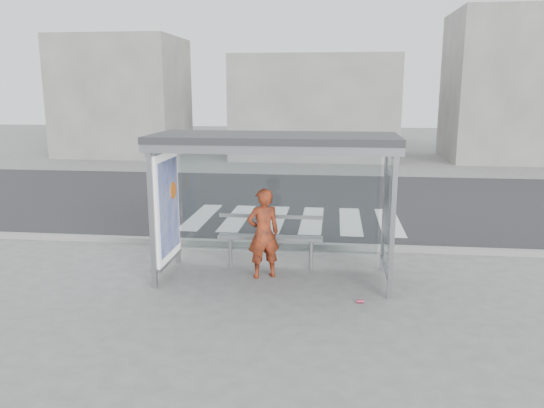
{
  "coord_description": "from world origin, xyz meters",
  "views": [
    {
      "loc": [
        1.05,
        -9.1,
        3.38
      ],
      "look_at": [
        -0.06,
        0.2,
        1.35
      ],
      "focal_mm": 35.0,
      "sensor_mm": 36.0,
      "label": 1
    }
  ],
  "objects_px": {
    "person": "(263,233)",
    "soda_can": "(360,301)",
    "bus_shelter": "(253,170)",
    "bench": "(270,237)"
  },
  "relations": [
    {
      "from": "person",
      "to": "soda_can",
      "type": "height_order",
      "value": "person"
    },
    {
      "from": "person",
      "to": "soda_can",
      "type": "relative_size",
      "value": 14.67
    },
    {
      "from": "bus_shelter",
      "to": "person",
      "type": "bearing_deg",
      "value": 0.32
    },
    {
      "from": "bus_shelter",
      "to": "bench",
      "type": "bearing_deg",
      "value": 65.61
    },
    {
      "from": "bus_shelter",
      "to": "bench",
      "type": "distance_m",
      "value": 1.49
    },
    {
      "from": "bus_shelter",
      "to": "bench",
      "type": "height_order",
      "value": "bus_shelter"
    },
    {
      "from": "bus_shelter",
      "to": "person",
      "type": "xyz_separation_m",
      "value": [
        0.17,
        0.0,
        -1.15
      ]
    },
    {
      "from": "bench",
      "to": "soda_can",
      "type": "bearing_deg",
      "value": -43.3
    },
    {
      "from": "bus_shelter",
      "to": "person",
      "type": "relative_size",
      "value": 2.56
    },
    {
      "from": "person",
      "to": "bench",
      "type": "distance_m",
      "value": 0.57
    }
  ]
}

